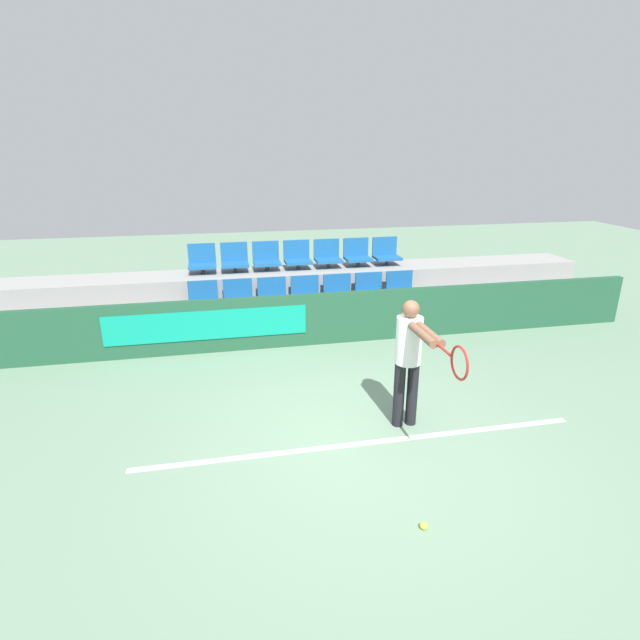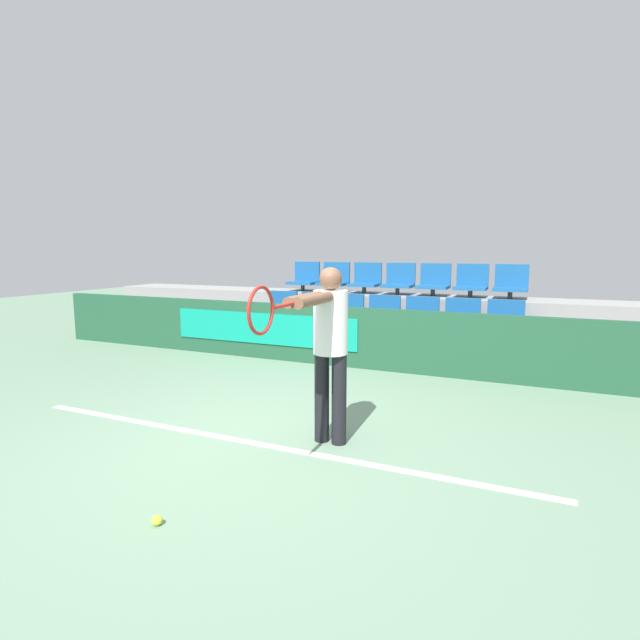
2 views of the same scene
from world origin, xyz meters
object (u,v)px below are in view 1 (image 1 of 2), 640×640
(stadium_chair_7, at_px, (202,261))
(stadium_chair_10, at_px, (297,257))
(stadium_chair_6, at_px, (401,288))
(stadium_chair_3, at_px, (306,294))
(tennis_ball, at_px, (424,526))
(stadium_chair_5, at_px, (370,290))
(stadium_chair_9, at_px, (266,258))
(stadium_chair_11, at_px, (328,256))
(stadium_chair_4, at_px, (338,292))
(stadium_chair_13, at_px, (386,253))
(stadium_chair_1, at_px, (238,298))
(stadium_chair_8, at_px, (235,260))
(tennis_player, at_px, (411,354))
(stadium_chair_12, at_px, (357,254))
(stadium_chair_2, at_px, (273,296))
(stadium_chair_0, at_px, (203,300))

(stadium_chair_7, height_order, stadium_chair_10, same)
(stadium_chair_6, height_order, stadium_chair_10, stadium_chair_10)
(stadium_chair_3, xyz_separation_m, tennis_ball, (0.14, -5.08, -0.66))
(stadium_chair_5, xyz_separation_m, stadium_chair_6, (0.59, 0.00, 0.00))
(stadium_chair_9, relative_size, stadium_chair_11, 1.00)
(stadium_chair_4, xyz_separation_m, stadium_chair_13, (1.18, 0.91, 0.47))
(stadium_chair_5, relative_size, stadium_chair_9, 1.00)
(stadium_chair_1, relative_size, stadium_chair_7, 1.00)
(stadium_chair_8, bearing_deg, tennis_player, -68.05)
(stadium_chair_8, bearing_deg, stadium_chair_7, 180.00)
(stadium_chair_4, distance_m, stadium_chair_9, 1.56)
(stadium_chair_1, bearing_deg, stadium_chair_11, 27.16)
(stadium_chair_4, bearing_deg, stadium_chair_7, 158.96)
(stadium_chair_4, bearing_deg, stadium_chair_5, 0.00)
(stadium_chair_4, height_order, stadium_chair_11, stadium_chair_11)
(stadium_chair_11, distance_m, stadium_chair_12, 0.59)
(stadium_chair_2, xyz_separation_m, stadium_chair_4, (1.18, 0.00, 0.00))
(stadium_chair_1, xyz_separation_m, stadium_chair_11, (1.77, 0.91, 0.47))
(stadium_chair_1, relative_size, stadium_chair_2, 1.00)
(stadium_chair_5, xyz_separation_m, stadium_chair_9, (-1.77, 0.91, 0.47))
(tennis_player, bearing_deg, tennis_ball, -106.36)
(stadium_chair_7, distance_m, tennis_ball, 6.38)
(stadium_chair_0, height_order, stadium_chair_1, same)
(stadium_chair_10, bearing_deg, stadium_chair_4, -56.99)
(stadium_chair_13, bearing_deg, stadium_chair_9, 180.00)
(stadium_chair_1, distance_m, stadium_chair_13, 3.12)
(stadium_chair_7, bearing_deg, stadium_chair_10, 0.00)
(stadium_chair_9, bearing_deg, stadium_chair_12, 0.00)
(stadium_chair_12, bearing_deg, stadium_chair_13, 0.00)
(stadium_chair_7, xyz_separation_m, tennis_ball, (1.90, -5.99, -1.13))
(stadium_chair_3, xyz_separation_m, tennis_player, (0.59, -3.47, 0.25))
(stadium_chair_7, relative_size, tennis_player, 0.34)
(stadium_chair_7, distance_m, stadium_chair_12, 2.95)
(stadium_chair_11, bearing_deg, stadium_chair_9, 180.00)
(stadium_chair_4, xyz_separation_m, stadium_chair_6, (1.18, 0.00, 0.00))
(stadium_chair_11, height_order, stadium_chair_12, same)
(tennis_player, bearing_deg, stadium_chair_9, 104.35)
(stadium_chair_2, bearing_deg, stadium_chair_0, 180.00)
(stadium_chair_2, distance_m, tennis_ball, 5.17)
(stadium_chair_3, bearing_deg, stadium_chair_8, 142.42)
(stadium_chair_2, xyz_separation_m, stadium_chair_3, (0.59, 0.00, 0.00))
(stadium_chair_8, distance_m, stadium_chair_9, 0.59)
(stadium_chair_9, distance_m, tennis_ball, 6.13)
(stadium_chair_2, height_order, stadium_chair_11, stadium_chair_11)
(stadium_chair_3, distance_m, stadium_chair_9, 1.18)
(stadium_chair_1, bearing_deg, tennis_player, -63.06)
(stadium_chair_2, height_order, stadium_chair_5, same)
(stadium_chair_6, xyz_separation_m, tennis_player, (-1.18, -3.47, 0.25))
(stadium_chair_9, bearing_deg, stadium_chair_1, -123.01)
(stadium_chair_4, xyz_separation_m, stadium_chair_11, (0.00, 0.91, 0.47))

